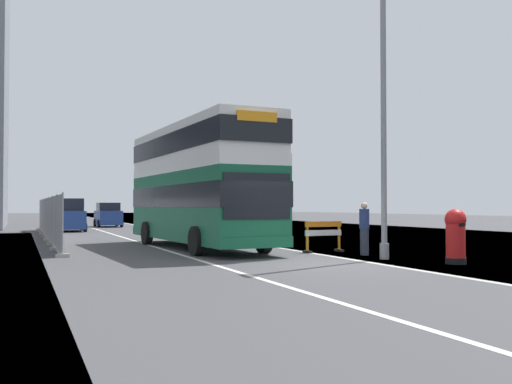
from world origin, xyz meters
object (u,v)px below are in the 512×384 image
at_px(car_oncoming_near, 70,216).
at_px(lamppost_foreground, 384,114).
at_px(double_decker_bus, 198,184).
at_px(car_receding_far, 65,213).
at_px(pedestrian_at_kerb, 364,229).
at_px(car_receding_mid, 108,215).
at_px(red_pillar_postbox, 456,234).
at_px(roadworks_barrier, 323,233).

bearing_deg(car_oncoming_near, lamppost_foreground, -73.37).
distance_m(double_decker_bus, lamppost_foreground, 8.29).
xyz_separation_m(car_receding_far, pedestrian_at_kerb, (7.14, -38.70, -0.13)).
relative_size(double_decker_bus, car_receding_mid, 2.73).
xyz_separation_m(lamppost_foreground, red_pillar_postbox, (1.06, -2.04, -3.73)).
xyz_separation_m(double_decker_bus, roadworks_barrier, (3.68, -3.65, -1.88)).
bearing_deg(red_pillar_postbox, lamppost_foreground, 117.34).
bearing_deg(lamppost_foreground, roadworks_barrier, 96.95).
relative_size(roadworks_barrier, car_receding_mid, 0.38).
distance_m(roadworks_barrier, car_receding_mid, 30.17).
relative_size(red_pillar_postbox, pedestrian_at_kerb, 0.89).
bearing_deg(car_oncoming_near, car_receding_far, 87.37).
bearing_deg(car_receding_mid, car_oncoming_near, -114.19).
height_order(car_oncoming_near, car_receding_far, car_oncoming_near).
bearing_deg(double_decker_bus, pedestrian_at_kerb, -50.94).
height_order(car_receding_mid, car_receding_far, car_receding_far).
relative_size(car_oncoming_near, pedestrian_at_kerb, 2.25).
relative_size(car_receding_mid, car_receding_far, 0.99).
bearing_deg(red_pillar_postbox, pedestrian_at_kerb, 102.40).
bearing_deg(car_oncoming_near, roadworks_barrier, -72.00).
bearing_deg(double_decker_bus, car_receding_far, 94.79).
distance_m(red_pillar_postbox, car_receding_far, 43.05).
bearing_deg(lamppost_foreground, double_decker_bus, 120.53).
bearing_deg(car_receding_far, roadworks_barrier, -80.07).
xyz_separation_m(lamppost_foreground, car_receding_mid, (-4.01, 33.22, -3.68)).
height_order(lamppost_foreground, pedestrian_at_kerb, lamppost_foreground).
bearing_deg(lamppost_foreground, car_oncoming_near, 106.63).
relative_size(lamppost_foreground, car_receding_mid, 2.35).
relative_size(roadworks_barrier, car_oncoming_near, 0.39).
height_order(roadworks_barrier, car_receding_far, car_receding_far).
xyz_separation_m(car_oncoming_near, car_receding_mid, (3.55, 7.90, -0.09)).
bearing_deg(car_receding_far, red_pillar_postbox, -79.38).
bearing_deg(lamppost_foreground, red_pillar_postbox, -62.66).
bearing_deg(roadworks_barrier, pedestrian_at_kerb, -68.78).
xyz_separation_m(car_receding_mid, pedestrian_at_kerb, (4.27, -31.65, -0.02)).
xyz_separation_m(double_decker_bus, car_receding_far, (-2.79, 33.35, -1.54)).
relative_size(car_oncoming_near, car_receding_mid, 0.98).
bearing_deg(pedestrian_at_kerb, double_decker_bus, 129.06).
distance_m(lamppost_foreground, red_pillar_postbox, 4.38).
xyz_separation_m(lamppost_foreground, pedestrian_at_kerb, (0.26, 1.57, -3.69)).
bearing_deg(car_oncoming_near, red_pillar_postbox, -72.52).
relative_size(car_oncoming_near, car_receding_far, 0.97).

